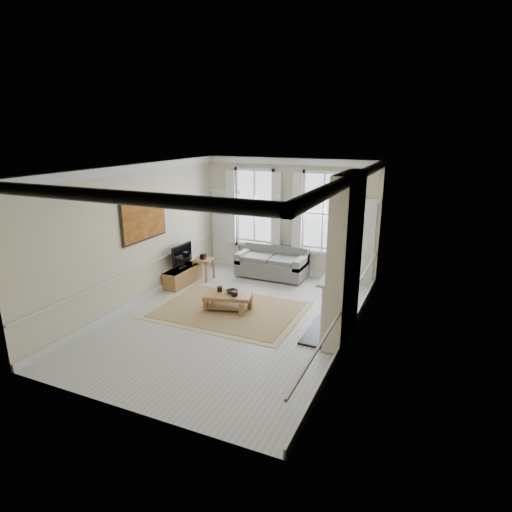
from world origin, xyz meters
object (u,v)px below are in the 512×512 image
at_px(sofa, 273,264).
at_px(coffee_table, 228,297).
at_px(tv_stand, 182,276).
at_px(side_table, 203,263).

bearing_deg(sofa, coffee_table, -91.27).
bearing_deg(tv_stand, side_table, 59.42).
relative_size(sofa, coffee_table, 1.60).
xyz_separation_m(coffee_table, tv_stand, (-2.00, 1.08, -0.10)).
distance_m(side_table, tv_stand, 0.72).
bearing_deg(side_table, coffee_table, -44.94).
bearing_deg(side_table, tv_stand, -120.58).
bearing_deg(coffee_table, side_table, 119.01).
xyz_separation_m(sofa, tv_stand, (-2.06, -1.61, -0.14)).
bearing_deg(side_table, sofa, 31.18).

